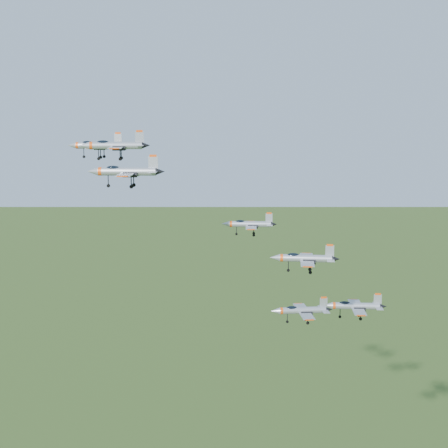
{
  "coord_description": "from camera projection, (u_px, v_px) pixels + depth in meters",
  "views": [
    {
      "loc": [
        3.98,
        -117.48,
        148.83
      ],
      "look_at": [
        10.01,
        -2.45,
        128.25
      ],
      "focal_mm": 50.0,
      "sensor_mm": 36.0,
      "label": 1
    }
  ],
  "objects": [
    {
      "name": "jet_right_low",
      "position": [
        304.0,
        258.0,
        104.7
      ],
      "size": [
        11.77,
        9.84,
        3.15
      ],
      "rotation": [
        0.0,
        0.0,
        -0.15
      ],
      "color": "#9CA0A8"
    },
    {
      "name": "jet_lead",
      "position": [
        96.0,
        145.0,
        125.45
      ],
      "size": [
        12.45,
        10.45,
        3.34
      ],
      "rotation": [
        0.0,
        0.0,
        -0.18
      ],
      "color": "#9CA0A8"
    },
    {
      "name": "jet_left_low",
      "position": [
        249.0,
        224.0,
        127.97
      ],
      "size": [
        11.51,
        9.55,
        3.08
      ],
      "rotation": [
        0.0,
        0.0,
        -0.09
      ],
      "color": "#9CA0A8"
    },
    {
      "name": "jet_left_high",
      "position": [
        114.0,
        145.0,
        114.97
      ],
      "size": [
        13.07,
        10.75,
        3.5
      ],
      "rotation": [
        0.0,
        0.0,
        0.02
      ],
      "color": "#9CA0A8"
    },
    {
      "name": "jet_trail",
      "position": [
        301.0,
        310.0,
        116.91
      ],
      "size": [
        11.83,
        9.75,
        3.17
      ],
      "rotation": [
        0.0,
        0.0,
        0.04
      ],
      "color": "#9CA0A8"
    },
    {
      "name": "jet_extra",
      "position": [
        354.0,
        306.0,
        128.13
      ],
      "size": [
        13.04,
        10.84,
        3.48
      ],
      "rotation": [
        0.0,
        0.0,
        -0.11
      ],
      "color": "#9CA0A8"
    },
    {
      "name": "jet_right_high",
      "position": [
        125.0,
        171.0,
        100.94
      ],
      "size": [
        12.77,
        10.58,
        3.41
      ],
      "rotation": [
        0.0,
        0.0,
        -0.08
      ],
      "color": "#9CA0A8"
    }
  ]
}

